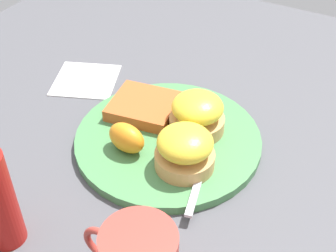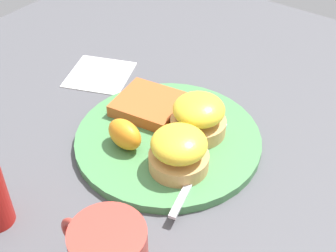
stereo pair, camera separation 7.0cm
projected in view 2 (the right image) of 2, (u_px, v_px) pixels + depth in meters
ground_plane at (168, 143)px, 0.72m from camera, size 1.10×1.10×0.00m
plate at (168, 140)px, 0.72m from camera, size 0.28×0.28×0.01m
sandwich_benedict_left at (179, 151)px, 0.64m from camera, size 0.09×0.09×0.06m
sandwich_benedict_right at (199, 116)px, 0.70m from camera, size 0.09×0.09×0.06m
hashbrown_patty at (149, 105)px, 0.76m from camera, size 0.12×0.11×0.02m
orange_wedge at (125, 134)px, 0.68m from camera, size 0.06×0.04×0.04m
fork at (202, 159)px, 0.67m from camera, size 0.07×0.20×0.00m
napkin at (100, 74)px, 0.86m from camera, size 0.14×0.14×0.00m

